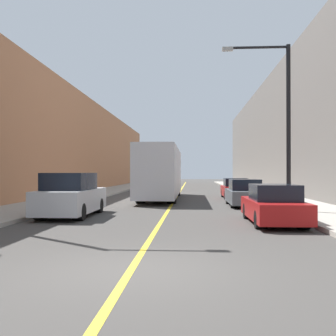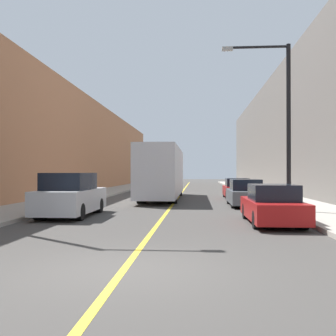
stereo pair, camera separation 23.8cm
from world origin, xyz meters
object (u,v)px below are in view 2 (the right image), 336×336
at_px(bus, 163,172).
at_px(street_lamp_right, 282,114).
at_px(car_right_near, 272,206).
at_px(parked_suv_left, 71,196).
at_px(car_right_far, 237,189).
at_px(car_right_mid, 245,194).

relative_size(bus, street_lamp_right, 1.66).
relative_size(car_right_near, street_lamp_right, 0.61).
xyz_separation_m(parked_suv_left, car_right_near, (8.16, -1.88, -0.21)).
bearing_deg(car_right_near, car_right_far, 89.50).
xyz_separation_m(car_right_far, street_lamp_right, (1.01, -10.36, 3.89)).
xyz_separation_m(car_right_near, car_right_far, (0.12, 13.97, 0.00)).
distance_m(car_right_far, street_lamp_right, 11.12).
distance_m(car_right_mid, car_right_far, 6.44).
bearing_deg(car_right_near, parked_suv_left, 167.00).
bearing_deg(car_right_mid, car_right_near, -89.47).
xyz_separation_m(parked_suv_left, street_lamp_right, (9.29, 1.72, 3.69)).
bearing_deg(parked_suv_left, car_right_far, 55.57).
height_order(parked_suv_left, street_lamp_right, street_lamp_right).
distance_m(bus, car_right_far, 5.53).
bearing_deg(bus, street_lamp_right, -56.00).
distance_m(parked_suv_left, car_right_far, 14.66).
bearing_deg(street_lamp_right, car_right_far, 95.54).
distance_m(bus, street_lamp_right, 11.56).
relative_size(car_right_near, car_right_mid, 1.02).
bearing_deg(parked_suv_left, bus, 74.81).
height_order(car_right_near, car_right_mid, car_right_mid).
bearing_deg(bus, parked_suv_left, -105.19).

